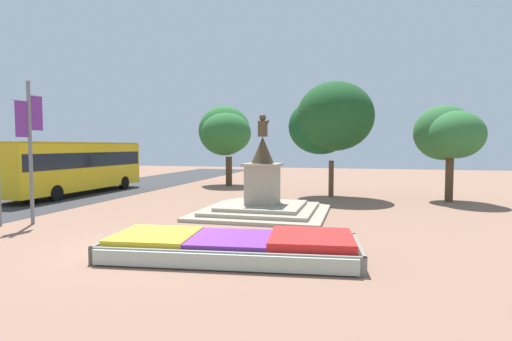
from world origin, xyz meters
TOP-DOWN VIEW (x-y plane):
  - ground_plane at (0.00, 0.00)m, footprint 88.41×88.41m
  - flower_planter at (2.73, -0.41)m, footprint 7.18×3.43m
  - statue_monument at (1.86, 6.56)m, footprint 5.64×5.64m
  - banner_pole at (-6.25, 2.03)m, footprint 0.22×1.29m
  - city_bus at (-11.13, 10.58)m, footprint 2.56×10.78m
  - park_tree_far_left at (10.70, 13.05)m, footprint 3.49×3.94m
  - park_tree_behind_statue at (4.32, 13.21)m, footprint 5.04×4.84m
  - park_tree_far_right at (-4.02, 18.62)m, footprint 4.31×4.32m

SIDE VIEW (x-z plane):
  - ground_plane at x=0.00m, z-range 0.00..0.00m
  - flower_planter at x=2.73m, z-range -0.05..0.62m
  - statue_monument at x=1.86m, z-range -1.49..2.95m
  - city_bus at x=-11.13m, z-range 0.25..3.51m
  - banner_pole at x=-6.25m, z-range 0.30..5.82m
  - park_tree_far_left at x=10.70m, z-range 1.06..6.34m
  - park_tree_far_right at x=-4.02m, z-range 1.03..7.18m
  - park_tree_behind_statue at x=4.32m, z-range 1.18..7.93m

